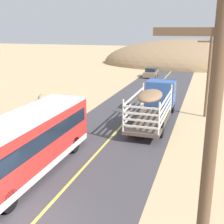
# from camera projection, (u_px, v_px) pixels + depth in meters

# --- Properties ---
(road_centre_line) EXTENTS (0.16, 117.60, 0.00)m
(road_centre_line) POSITION_uv_depth(u_px,v_px,m) (32.00, 224.00, 11.60)
(road_centre_line) COLOR #D8CC4C
(road_centre_line) RESTS_ON road_surface
(livestock_truck) EXTENTS (2.53, 9.70, 3.02)m
(livestock_truck) POSITION_uv_depth(u_px,v_px,m) (157.00, 98.00, 24.89)
(livestock_truck) COLOR #3359A5
(livestock_truck) RESTS_ON road_surface
(bus) EXTENTS (2.54, 10.00, 3.21)m
(bus) POSITION_uv_depth(u_px,v_px,m) (27.00, 143.00, 15.27)
(bus) COLOR red
(bus) RESTS_ON road_surface
(car_far) EXTENTS (1.80, 4.40, 1.46)m
(car_far) POSITION_uv_depth(u_px,v_px,m) (151.00, 73.00, 46.69)
(car_far) COLOR #8C7259
(car_far) RESTS_ON road_surface
(power_pole_near) EXTENTS (2.20, 0.24, 8.05)m
(power_pole_near) POSITION_uv_depth(u_px,v_px,m) (205.00, 203.00, 5.54)
(power_pole_near) COLOR brown
(power_pole_near) RESTS_ON ground
(power_pole_mid) EXTENTS (2.20, 0.24, 7.04)m
(power_pole_mid) POSITION_uv_depth(u_px,v_px,m) (209.00, 74.00, 24.81)
(power_pole_mid) COLOR brown
(power_pole_mid) RESTS_ON ground
(boulder_near_shoulder) EXTENTS (0.76, 1.03, 0.78)m
(boulder_near_shoulder) POSITION_uv_depth(u_px,v_px,m) (42.00, 98.00, 31.06)
(boulder_near_shoulder) COLOR gray
(boulder_near_shoulder) RESTS_ON ground
(distant_hill) EXTENTS (36.11, 25.33, 10.49)m
(distant_hill) POSITION_uv_depth(u_px,v_px,m) (185.00, 64.00, 63.78)
(distant_hill) COLOR #957553
(distant_hill) RESTS_ON ground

